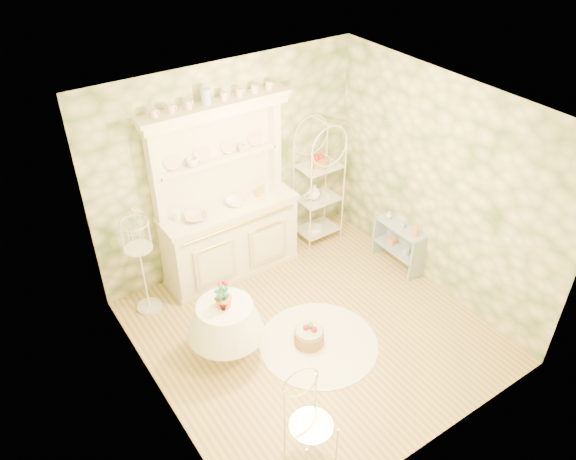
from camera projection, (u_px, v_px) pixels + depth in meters
floor at (312, 331)px, 6.52m from camera, size 3.60×3.60×0.00m
ceiling at (320, 114)px, 4.97m from camera, size 3.60×3.60×0.00m
wall_left at (150, 304)px, 4.92m from camera, size 3.60×3.60×0.00m
wall_right at (439, 187)px, 6.57m from camera, size 3.60×3.60×0.00m
wall_back at (229, 167)px, 6.97m from camera, size 3.60×3.60×0.00m
wall_front at (448, 345)px, 4.52m from camera, size 3.60×3.60×0.00m
kitchen_dresser at (227, 196)px, 6.80m from camera, size 1.87×0.61×2.29m
bakers_rack at (319, 184)px, 7.56m from camera, size 0.56×0.40×1.77m
side_shelf at (398, 245)px, 7.37m from camera, size 0.37×0.77×0.64m
round_table at (226, 329)px, 6.02m from camera, size 0.71×0.71×0.76m
cafe_chair at (311, 423)px, 4.93m from camera, size 0.49×0.49×0.97m
birdcage_stand at (140, 258)px, 6.41m from camera, size 0.39×0.39×1.53m
floor_basket at (309, 337)px, 6.31m from camera, size 0.32×0.32×0.20m
lace_rug at (319, 344)px, 6.35m from camera, size 1.63×1.63×0.01m
bowl_floral at (196, 219)px, 6.62m from camera, size 0.34×0.34×0.07m
bowl_white at (235, 204)px, 6.89m from camera, size 0.24×0.24×0.07m
cup_left at (193, 164)px, 6.49m from camera, size 0.16×0.16×0.11m
cup_right at (242, 150)px, 6.79m from camera, size 0.11×0.11×0.10m
potted_geranium at (222, 299)px, 5.71m from camera, size 0.17×0.12×0.31m
bottle_amber at (416, 231)px, 6.99m from camera, size 0.08×0.08×0.18m
bottle_blue at (403, 225)px, 7.16m from camera, size 0.06×0.06×0.10m
bottle_glass at (389, 216)px, 7.34m from camera, size 0.09×0.09×0.10m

